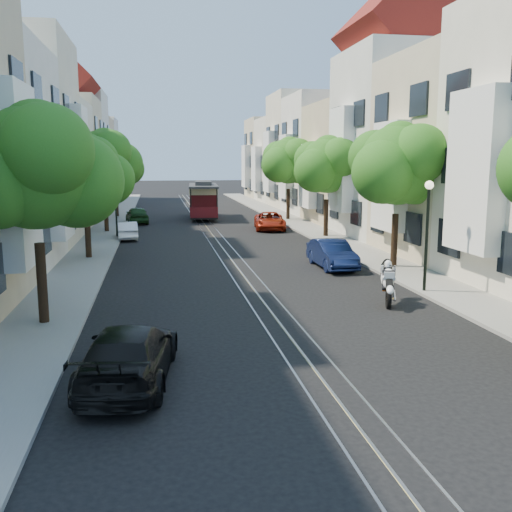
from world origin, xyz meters
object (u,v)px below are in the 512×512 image
tree_w_b (86,173)px  cable_car (203,198)px  sportbike_rider (388,280)px  parked_car_w_mid (127,230)px  tree_w_d (116,165)px  lamp_west (116,194)px  tree_e_b (399,167)px  lamp_east (428,219)px  tree_e_c (328,167)px  tree_w_a (37,171)px  parked_car_w_near (129,354)px  tree_e_d (289,162)px  parked_car_e_far (270,221)px  tree_w_c (105,159)px  parked_car_w_far (137,215)px  parked_car_e_mid (332,254)px

tree_w_b → cable_car: size_ratio=0.80×
sportbike_rider → parked_car_w_mid: 21.11m
sportbike_rider → parked_car_w_mid: size_ratio=0.58×
tree_w_d → lamp_west: 14.11m
tree_e_b → lamp_west: size_ratio=1.61×
parked_car_w_mid → lamp_east: bearing=119.7°
tree_e_c → lamp_west: bearing=171.5°
tree_w_b → cable_car: 21.30m
tree_e_c → lamp_west: (-13.56, 2.02, -1.75)m
tree_e_b → sportbike_rider: bearing=-115.5°
tree_w_a → tree_w_d: (-0.00, 34.00, -0.13)m
lamp_west → parked_car_w_near: size_ratio=0.90×
sportbike_rider → tree_e_d: bearing=102.2°
tree_e_b → tree_w_a: size_ratio=1.00×
tree_w_b → parked_car_e_far: size_ratio=1.36×
tree_w_b → lamp_west: size_ratio=1.51×
tree_w_b → lamp_east: size_ratio=1.51×
tree_w_b → lamp_east: bearing=-36.6°
parked_car_e_far → parked_car_w_near: (-8.80, -27.91, 0.03)m
tree_w_c → lamp_west: bearing=-74.2°
tree_w_c → parked_car_e_far: 12.36m
parked_car_w_far → tree_w_b: bearing=76.4°
parked_car_e_far → parked_car_w_far: (-9.69, 5.94, 0.04)m
tree_w_b → tree_w_d: 22.00m
lamp_west → cable_car: bearing=60.7°
tree_e_d → tree_w_d: size_ratio=1.05×
parked_car_w_far → parked_car_e_mid: bearing=107.4°
tree_w_b → cable_car: bearing=69.4°
lamp_east → lamp_west: 21.97m
tree_e_b → tree_w_b: tree_e_b is taller
tree_w_c → tree_w_d: bearing=90.0°
parked_car_e_far → parked_car_w_far: 11.36m
parked_car_e_mid → lamp_east: bearing=-72.7°
tree_e_b → lamp_east: (-0.96, -4.98, -1.89)m
tree_w_a → lamp_west: tree_w_a is taller
tree_e_d → parked_car_w_near: 36.26m
parked_car_w_mid → tree_e_b: bearing=131.4°
parked_car_e_mid → parked_car_w_far: (-9.69, 21.07, 0.02)m
tree_w_b → tree_e_c: bearing=22.6°
parked_car_w_far → cable_car: bearing=-158.9°
tree_w_c → parked_car_e_mid: bearing=-53.0°
tree_e_c → tree_w_a: 23.05m
tree_e_c → parked_car_e_mid: size_ratio=1.62×
lamp_east → parked_car_e_mid: lamp_east is taller
tree_w_c → cable_car: tree_w_c is taller
sportbike_rider → parked_car_e_far: sportbike_rider is taller
tree_e_c → parked_car_e_far: 6.87m
tree_e_c → parked_car_w_far: tree_e_c is taller
tree_w_b → sportbike_rider: size_ratio=3.14×
lamp_west → parked_car_w_mid: size_ratio=1.21×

